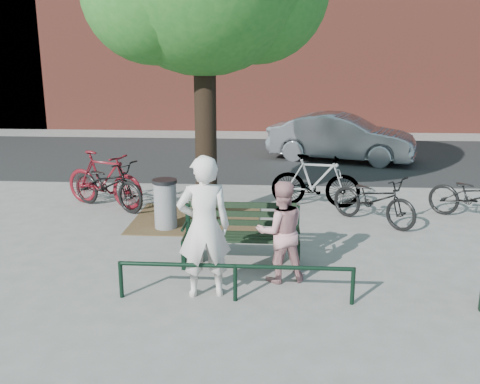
# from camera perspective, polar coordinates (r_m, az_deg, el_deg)

# --- Properties ---
(ground) EXTENTS (90.00, 90.00, 0.00)m
(ground) POSITION_cam_1_polar(r_m,az_deg,el_deg) (8.18, 0.13, -7.78)
(ground) COLOR gray
(ground) RESTS_ON ground
(dirt_pit) EXTENTS (2.40, 2.00, 0.02)m
(dirt_pit) POSITION_cam_1_polar(r_m,az_deg,el_deg) (10.34, -4.62, -2.89)
(dirt_pit) COLOR brown
(dirt_pit) RESTS_ON ground
(road) EXTENTS (40.00, 7.00, 0.01)m
(road) POSITION_cam_1_polar(r_m,az_deg,el_deg) (16.35, 2.06, 3.72)
(road) COLOR black
(road) RESTS_ON ground
(park_bench) EXTENTS (1.74, 0.54, 0.97)m
(park_bench) POSITION_cam_1_polar(r_m,az_deg,el_deg) (8.09, 0.17, -4.44)
(park_bench) COLOR black
(park_bench) RESTS_ON ground
(guard_railing) EXTENTS (3.06, 0.06, 0.51)m
(guard_railing) POSITION_cam_1_polar(r_m,az_deg,el_deg) (6.92, -0.52, -8.50)
(guard_railing) COLOR black
(guard_railing) RESTS_ON ground
(person_left) EXTENTS (0.77, 0.59, 1.89)m
(person_left) POSITION_cam_1_polar(r_m,az_deg,el_deg) (6.91, -3.86, -3.76)
(person_left) COLOR silver
(person_left) RESTS_ON ground
(person_right) EXTENTS (0.81, 0.70, 1.44)m
(person_right) POSITION_cam_1_polar(r_m,az_deg,el_deg) (7.44, 4.37, -4.22)
(person_right) COLOR #B57C7F
(person_right) RESTS_ON ground
(litter_bin) EXTENTS (0.45, 0.45, 0.92)m
(litter_bin) POSITION_cam_1_polar(r_m,az_deg,el_deg) (9.77, -7.97, -1.26)
(litter_bin) COLOR gray
(litter_bin) RESTS_ON ground
(bicycle_a) EXTENTS (2.02, 1.56, 1.02)m
(bicycle_a) POSITION_cam_1_polar(r_m,az_deg,el_deg) (11.24, -13.91, 0.81)
(bicycle_a) COLOR black
(bicycle_a) RESTS_ON ground
(bicycle_b) EXTENTS (1.99, 1.23, 1.16)m
(bicycle_b) POSITION_cam_1_polar(r_m,az_deg,el_deg) (11.39, -14.30, 1.32)
(bicycle_b) COLOR #500B12
(bicycle_b) RESTS_ON ground
(bicycle_c) EXTENTS (1.72, 1.67, 0.94)m
(bicycle_c) POSITION_cam_1_polar(r_m,az_deg,el_deg) (10.27, 14.08, -0.76)
(bicycle_c) COLOR black
(bicycle_c) RESTS_ON ground
(bicycle_d) EXTENTS (1.88, 0.74, 1.10)m
(bicycle_d) POSITION_cam_1_polar(r_m,az_deg,el_deg) (11.14, 8.06, 1.18)
(bicycle_d) COLOR gray
(bicycle_d) RESTS_ON ground
(bicycle_e) EXTENTS (1.81, 1.60, 0.95)m
(bicycle_e) POSITION_cam_1_polar(r_m,az_deg,el_deg) (11.07, 23.85, -0.45)
(bicycle_e) COLOR black
(bicycle_e) RESTS_ON ground
(parked_car) EXTENTS (4.45, 2.64, 1.39)m
(parked_car) POSITION_cam_1_polar(r_m,az_deg,el_deg) (16.01, 10.75, 5.73)
(parked_car) COLOR gray
(parked_car) RESTS_ON ground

